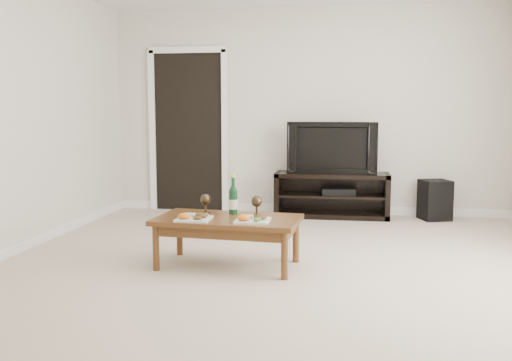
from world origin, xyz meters
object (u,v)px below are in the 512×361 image
object	(u,v)px
media_console	(332,195)
coffee_table	(228,242)
subwoofer	(435,200)
television	(332,147)

from	to	relation	value
media_console	coffee_table	bearing A→B (deg)	-108.72
subwoofer	coffee_table	size ratio (longest dim) A/B	0.40
media_console	subwoofer	size ratio (longest dim) A/B	2.89
subwoofer	coffee_table	distance (m)	3.17
television	subwoofer	world-z (taller)	television
subwoofer	coffee_table	bearing A→B (deg)	-148.03
television	coffee_table	distance (m)	2.63
television	coffee_table	world-z (taller)	television
media_console	television	bearing A→B (deg)	180.00
television	coffee_table	bearing A→B (deg)	-105.82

